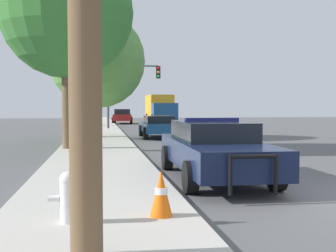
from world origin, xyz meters
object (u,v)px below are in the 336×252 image
object	(u,v)px
fire_hydrant	(68,195)
box_truck	(160,108)
tree_sidewalk_mid	(97,61)
tree_sidewalk_near	(67,12)
car_background_distant	(123,116)
tree_sidewalk_far	(88,69)
police_car	(214,148)
traffic_cone	(161,193)
traffic_light	(130,82)
car_background_midblock	(158,126)

from	to	relation	value
fire_hydrant	box_truck	distance (m)	39.78
tree_sidewalk_mid	tree_sidewalk_near	bearing A→B (deg)	-100.53
car_background_distant	tree_sidewalk_mid	world-z (taller)	tree_sidewalk_mid
car_background_distant	tree_sidewalk_far	size ratio (longest dim) A/B	0.72
police_car	traffic_cone	bearing A→B (deg)	64.82
box_truck	tree_sidewalk_mid	xyz separation A→B (m)	(-6.61, -22.65, 2.54)
traffic_light	tree_sidewalk_near	bearing A→B (deg)	-103.49
police_car	tree_sidewalk_mid	bearing A→B (deg)	-76.73
car_background_distant	tree_sidewalk_near	distance (m)	26.10
tree_sidewalk_near	tree_sidewalk_mid	size ratio (longest dim) A/B	1.18
car_background_distant	tree_sidewalk_far	bearing A→B (deg)	-110.09
traffic_light	car_background_midblock	distance (m)	8.42
police_car	box_truck	xyz separation A→B (m)	(3.85, 35.31, 0.84)
tree_sidewalk_near	traffic_cone	bearing A→B (deg)	-78.83
police_car	tree_sidewalk_mid	distance (m)	13.40
tree_sidewalk_mid	tree_sidewalk_far	distance (m)	12.76
car_background_distant	traffic_cone	size ratio (longest dim) A/B	6.96
car_background_distant	tree_sidewalk_mid	distance (m)	19.92
box_truck	traffic_cone	xyz separation A→B (m)	(-5.67, -39.02, -1.11)
box_truck	tree_sidewalk_mid	distance (m)	23.73
fire_hydrant	car_background_distant	size ratio (longest dim) A/B	0.15
traffic_light	tree_sidewalk_far	distance (m)	5.51
traffic_light	tree_sidewalk_far	bearing A→B (deg)	125.30
traffic_light	traffic_cone	world-z (taller)	traffic_light
police_car	box_truck	bearing A→B (deg)	-95.24
box_truck	traffic_cone	bearing A→B (deg)	81.74
tree_sidewalk_mid	fire_hydrant	bearing A→B (deg)	-91.30
car_background_distant	tree_sidewalk_far	xyz separation A→B (m)	(-3.16, -6.77, 3.98)
car_background_distant	tree_sidewalk_mid	size ratio (longest dim) A/B	0.73
tree_sidewalk_near	tree_sidewalk_far	xyz separation A→B (m)	(0.33, 18.69, -0.54)
fire_hydrant	car_background_midblock	size ratio (longest dim) A/B	0.17
box_truck	tree_sidewalk_mid	world-z (taller)	tree_sidewalk_mid
traffic_cone	tree_sidewalk_near	bearing A→B (deg)	101.17
traffic_light	car_background_midblock	size ratio (longest dim) A/B	1.09
fire_hydrant	tree_sidewalk_near	size ratio (longest dim) A/B	0.09
tree_sidewalk_near	car_background_distant	bearing A→B (deg)	82.20
tree_sidewalk_mid	tree_sidewalk_far	xyz separation A→B (m)	(-0.78, 12.72, 0.62)
car_background_distant	box_truck	xyz separation A→B (m)	(4.23, 3.16, 0.82)
traffic_cone	car_background_midblock	bearing A→B (deg)	82.11
police_car	car_background_midblock	bearing A→B (deg)	-91.27
fire_hydrant	tree_sidewalk_near	world-z (taller)	tree_sidewalk_near
fire_hydrant	car_background_midblock	bearing A→B (deg)	77.86
police_car	tree_sidewalk_far	size ratio (longest dim) A/B	0.81
tree_sidewalk_far	traffic_light	bearing A→B (deg)	-54.70
traffic_light	tree_sidewalk_mid	xyz separation A→B (m)	(-2.32, -8.34, 0.64)
tree_sidewalk_near	tree_sidewalk_mid	bearing A→B (deg)	79.47
tree_sidewalk_near	tree_sidewalk_far	distance (m)	18.71
car_background_distant	tree_sidewalk_near	bearing A→B (deg)	-92.89
car_background_distant	car_background_midblock	world-z (taller)	car_background_distant
traffic_light	traffic_cone	bearing A→B (deg)	-93.20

